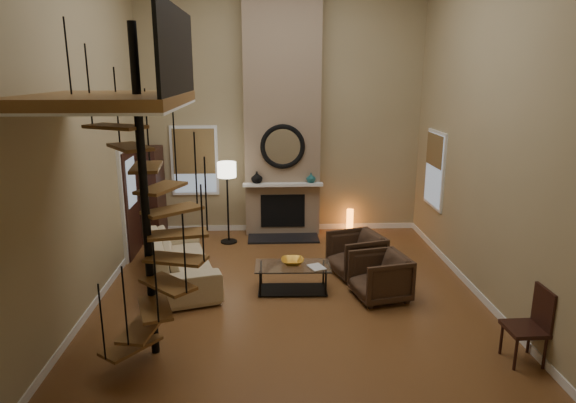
{
  "coord_description": "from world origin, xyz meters",
  "views": [
    {
      "loc": [
        -0.37,
        -7.65,
        3.5
      ],
      "look_at": [
        0.0,
        0.4,
        1.4
      ],
      "focal_mm": 31.51,
      "sensor_mm": 36.0,
      "label": 1
    }
  ],
  "objects_px": {
    "hutch": "(152,195)",
    "coffee_table": "(293,275)",
    "armchair_near": "(360,254)",
    "accent_lamp": "(350,221)",
    "sofa": "(180,258)",
    "armchair_far": "(384,277)",
    "floor_lamp": "(227,176)",
    "side_chair": "(532,322)"
  },
  "relations": [
    {
      "from": "hutch",
      "to": "coffee_table",
      "type": "distance_m",
      "value": 4.06
    },
    {
      "from": "armchair_near",
      "to": "accent_lamp",
      "type": "height_order",
      "value": "armchair_near"
    },
    {
      "from": "hutch",
      "to": "accent_lamp",
      "type": "xyz_separation_m",
      "value": [
        4.27,
        0.24,
        -0.7
      ]
    },
    {
      "from": "sofa",
      "to": "armchair_far",
      "type": "bearing_deg",
      "value": -120.54
    },
    {
      "from": "armchair_far",
      "to": "floor_lamp",
      "type": "xyz_separation_m",
      "value": [
        -2.64,
        2.78,
        1.06
      ]
    },
    {
      "from": "floor_lamp",
      "to": "accent_lamp",
      "type": "bearing_deg",
      "value": 12.62
    },
    {
      "from": "sofa",
      "to": "coffee_table",
      "type": "relative_size",
      "value": 2.01
    },
    {
      "from": "floor_lamp",
      "to": "side_chair",
      "type": "xyz_separation_m",
      "value": [
        4.01,
        -4.65,
        -0.89
      ]
    },
    {
      "from": "hutch",
      "to": "coffee_table",
      "type": "xyz_separation_m",
      "value": [
        2.82,
        -2.83,
        -0.67
      ]
    },
    {
      "from": "armchair_near",
      "to": "armchair_far",
      "type": "distance_m",
      "value": 1.03
    },
    {
      "from": "coffee_table",
      "to": "accent_lamp",
      "type": "xyz_separation_m",
      "value": [
        1.44,
        3.07,
        -0.03
      ]
    },
    {
      "from": "side_chair",
      "to": "sofa",
      "type": "bearing_deg",
      "value": 150.01
    },
    {
      "from": "side_chair",
      "to": "armchair_far",
      "type": "bearing_deg",
      "value": 126.29
    },
    {
      "from": "sofa",
      "to": "coffee_table",
      "type": "xyz_separation_m",
      "value": [
        1.9,
        -0.55,
        -0.11
      ]
    },
    {
      "from": "floor_lamp",
      "to": "accent_lamp",
      "type": "xyz_separation_m",
      "value": [
        2.65,
        0.59,
        -1.16
      ]
    },
    {
      "from": "armchair_near",
      "to": "accent_lamp",
      "type": "xyz_separation_m",
      "value": [
        0.21,
        2.36,
        -0.1
      ]
    },
    {
      "from": "armchair_far",
      "to": "accent_lamp",
      "type": "bearing_deg",
      "value": 167.13
    },
    {
      "from": "accent_lamp",
      "to": "hutch",
      "type": "bearing_deg",
      "value": -176.75
    },
    {
      "from": "armchair_near",
      "to": "side_chair",
      "type": "bearing_deg",
      "value": 12.08
    },
    {
      "from": "armchair_near",
      "to": "armchair_far",
      "type": "height_order",
      "value": "armchair_near"
    },
    {
      "from": "sofa",
      "to": "coffee_table",
      "type": "bearing_deg",
      "value": -122.38
    },
    {
      "from": "floor_lamp",
      "to": "coffee_table",
      "type": "bearing_deg",
      "value": -64.1
    },
    {
      "from": "armchair_far",
      "to": "coffee_table",
      "type": "height_order",
      "value": "armchair_far"
    },
    {
      "from": "armchair_near",
      "to": "floor_lamp",
      "type": "bearing_deg",
      "value": -142.58
    },
    {
      "from": "hutch",
      "to": "armchair_far",
      "type": "height_order",
      "value": "hutch"
    },
    {
      "from": "accent_lamp",
      "to": "coffee_table",
      "type": "bearing_deg",
      "value": -115.14
    },
    {
      "from": "hutch",
      "to": "floor_lamp",
      "type": "height_order",
      "value": "hutch"
    },
    {
      "from": "armchair_far",
      "to": "floor_lamp",
      "type": "bearing_deg",
      "value": -149.15
    },
    {
      "from": "accent_lamp",
      "to": "side_chair",
      "type": "relative_size",
      "value": 0.55
    },
    {
      "from": "hutch",
      "to": "accent_lamp",
      "type": "bearing_deg",
      "value": 3.25
    },
    {
      "from": "hutch",
      "to": "floor_lamp",
      "type": "relative_size",
      "value": 1.17
    },
    {
      "from": "hutch",
      "to": "sofa",
      "type": "bearing_deg",
      "value": -68.01
    },
    {
      "from": "hutch",
      "to": "side_chair",
      "type": "xyz_separation_m",
      "value": [
        5.63,
        -5.01,
        -0.42
      ]
    },
    {
      "from": "sofa",
      "to": "floor_lamp",
      "type": "relative_size",
      "value": 1.45
    },
    {
      "from": "armchair_far",
      "to": "accent_lamp",
      "type": "xyz_separation_m",
      "value": [
        0.01,
        3.37,
        -0.1
      ]
    },
    {
      "from": "accent_lamp",
      "to": "armchair_near",
      "type": "bearing_deg",
      "value": -95.13
    },
    {
      "from": "floor_lamp",
      "to": "accent_lamp",
      "type": "relative_size",
      "value": 3.19
    },
    {
      "from": "sofa",
      "to": "side_chair",
      "type": "height_order",
      "value": "side_chair"
    },
    {
      "from": "armchair_near",
      "to": "accent_lamp",
      "type": "relative_size",
      "value": 1.6
    },
    {
      "from": "armchair_near",
      "to": "coffee_table",
      "type": "relative_size",
      "value": 0.69
    },
    {
      "from": "armchair_far",
      "to": "armchair_near",
      "type": "bearing_deg",
      "value": 178.53
    },
    {
      "from": "floor_lamp",
      "to": "accent_lamp",
      "type": "height_order",
      "value": "floor_lamp"
    }
  ]
}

